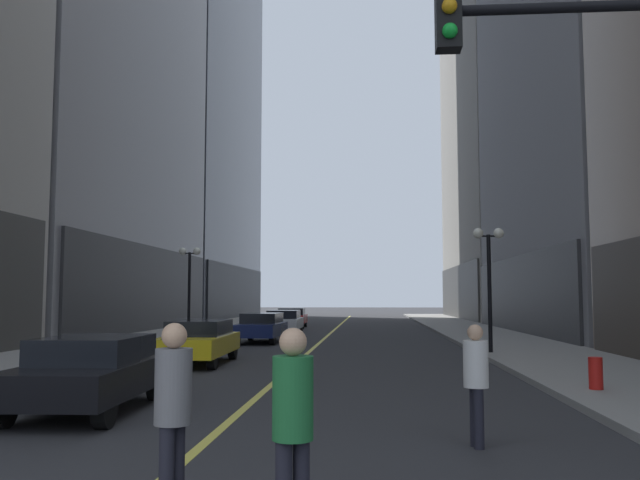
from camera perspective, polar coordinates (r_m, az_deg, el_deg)
ground_plane at (r=38.59m, az=0.94°, el=-7.95°), size 200.00×200.00×0.00m
sidewalk_left at (r=39.94m, az=-11.06°, el=-7.65°), size 4.50×78.00×0.15m
sidewalk_right at (r=38.97m, az=13.26°, el=-7.68°), size 4.50×78.00×0.15m
lane_centre_stripe at (r=38.59m, az=0.94°, el=-7.95°), size 0.16×70.00×0.01m
building_right_far at (r=69.93m, az=17.58°, el=16.20°), size 14.77×26.00×54.13m
car_black at (r=12.69m, az=-19.06°, el=-10.57°), size 2.01×4.15×1.32m
car_yellow at (r=20.90m, az=-10.34°, el=-8.44°), size 1.93×4.64×1.32m
car_navy at (r=30.36m, az=-5.04°, el=-7.39°), size 1.88×4.39×1.32m
car_white at (r=37.12m, az=-3.13°, el=-6.95°), size 1.97×4.74×1.32m
car_red at (r=45.01m, az=-2.43°, el=-6.60°), size 2.01×4.51×1.32m
pedestrian_in_green_parka at (r=5.65m, az=-2.35°, el=-14.96°), size 0.47×0.47×1.77m
pedestrian_in_white_shirt at (r=9.47m, az=13.21°, el=-11.24°), size 0.39×0.39×1.65m
pedestrian_in_grey_suit at (r=6.40m, az=-12.48°, el=-13.57°), size 0.43×0.43×1.79m
street_lamp_left_far at (r=32.66m, az=-11.12°, el=-2.69°), size 1.06×0.36×4.43m
street_lamp_right_mid at (r=23.77m, az=14.27°, el=-1.82°), size 1.06×0.36×4.43m
fire_hydrant_right at (r=14.99m, az=22.55°, el=-10.78°), size 0.28×0.28×0.80m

